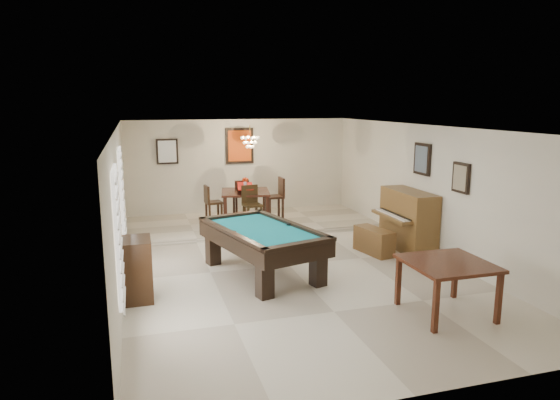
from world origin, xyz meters
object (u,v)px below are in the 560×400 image
square_table (446,288)px  chandelier (250,138)px  apothecary_chest (138,269)px  dining_chair_west (214,206)px  pool_table (262,252)px  upright_piano (402,221)px  dining_table (246,205)px  dining_chair_east (274,200)px  dining_chair_north (241,198)px  dining_chair_south (252,209)px  flower_vase (245,182)px  piano_bench (374,241)px

square_table → chandelier: (-1.54, 5.96, 1.80)m
apothecary_chest → dining_chair_west: size_ratio=0.99×
pool_table → chandelier: chandelier is taller
pool_table → square_table: size_ratio=2.17×
pool_table → upright_piano: (3.17, 0.65, 0.21)m
dining_table → dining_chair_east: 0.72m
upright_piano → apothecary_chest: upright_piano is taller
square_table → dining_table: bearing=106.9°
dining_chair_north → upright_piano: bearing=126.5°
dining_table → square_table: bearing=-73.1°
dining_chair_west → dining_chair_south: bearing=-140.1°
dining_chair_south → dining_chair_east: size_ratio=0.94×
square_table → dining_chair_north: size_ratio=1.17×
dining_chair_west → dining_chair_east: dining_chair_east is taller
dining_chair_south → flower_vase: bearing=83.1°
apothecary_chest → upright_piano: bearing=13.0°
dining_table → chandelier: chandelier is taller
pool_table → dining_chair_east: size_ratio=2.24×
dining_chair_south → dining_chair_east: bearing=35.3°
upright_piano → square_table: bearing=-108.4°
dining_table → dining_chair_west: dining_chair_west is taller
upright_piano → dining_table: upright_piano is taller
piano_bench → flower_vase: flower_vase is taller
dining_table → dining_chair_south: (0.01, -0.69, 0.06)m
flower_vase → dining_chair_north: size_ratio=0.22×
pool_table → chandelier: bearing=64.9°
upright_piano → dining_chair_east: (-2.03, 2.60, 0.05)m
square_table → apothecary_chest: (-4.30, 1.83, 0.09)m
upright_piano → dining_chair_east: upright_piano is taller
dining_chair_west → dining_chair_east: size_ratio=0.89×
dining_table → flower_vase: bearing=0.0°
upright_piano → dining_chair_north: upright_piano is taller
pool_table → upright_piano: 3.24m
dining_chair_west → flower_vase: bearing=-99.3°
dining_chair_south → square_table: bearing=-78.6°
square_table → apothecary_chest: apothecary_chest is taller
piano_bench → dining_table: (-2.08, 2.71, 0.33)m
square_table → upright_piano: size_ratio=0.77×
upright_piano → chandelier: 4.17m
pool_table → upright_piano: size_ratio=1.67×
dining_chair_north → dining_chair_south: bearing=86.7°
dining_chair_north → dining_chair_east: bearing=128.3°
dining_chair_north → dining_chair_west: (-0.81, -0.74, 0.00)m
square_table → upright_piano: upright_piano is taller
chandelier → upright_piano: bearing=-48.5°
dining_chair_south → upright_piano: bearing=-42.9°
pool_table → dining_chair_west: 3.34m
apothecary_chest → chandelier: chandelier is taller
flower_vase → dining_chair_north: flower_vase is taller
dining_chair_west → square_table: bearing=-163.6°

